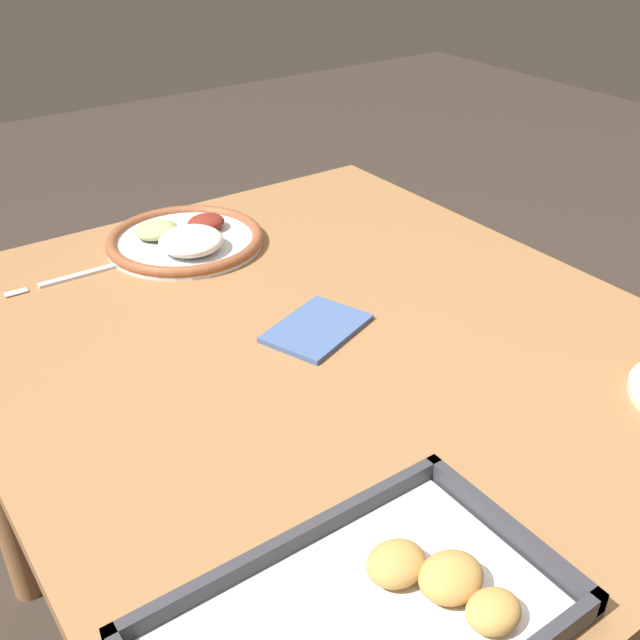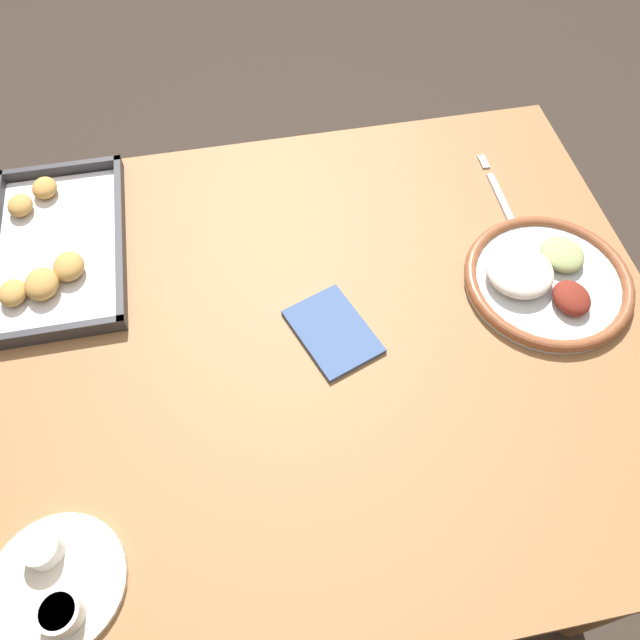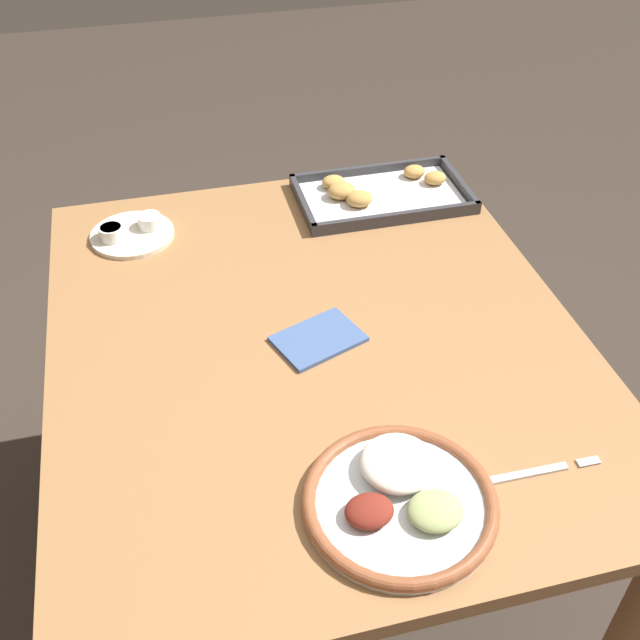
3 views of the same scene
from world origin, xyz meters
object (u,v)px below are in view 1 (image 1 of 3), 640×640
fork (80,275)px  napkin (317,328)px  dinner_plate (186,239)px  baking_tray (370,625)px

fork → napkin: size_ratio=1.26×
fork → napkin: napkin is taller
dinner_plate → baking_tray: (0.22, 0.79, -0.00)m
napkin → baking_tray: bearing=60.3°
baking_tray → napkin: 0.50m
dinner_plate → napkin: (-0.03, 0.36, -0.01)m
fork → baking_tray: bearing=88.7°
baking_tray → napkin: (-0.25, -0.43, -0.01)m
fork → baking_tray: 0.79m
dinner_plate → fork: (0.19, 0.00, -0.01)m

